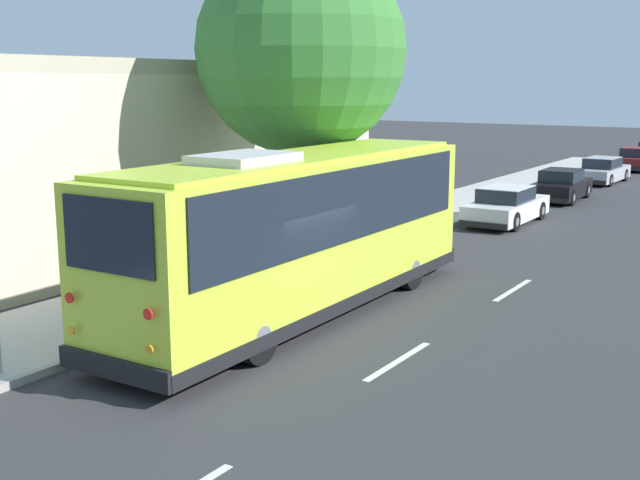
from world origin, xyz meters
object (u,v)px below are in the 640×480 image
sign_post_far (71,322)px  parked_sedan_white (506,206)px  parked_sedan_black (561,186)px  shuttle_bus (301,226)px  street_tree (304,36)px  parked_sedan_silver (602,171)px  parked_sedan_maroon (636,160)px

sign_post_far → parked_sedan_white: bearing=-5.4°
parked_sedan_black → parked_sedan_white: bearing=178.1°
sign_post_far → parked_sedan_black: bearing=-3.9°
shuttle_bus → sign_post_far: (-4.56, 2.00, -1.30)m
street_tree → parked_sedan_silver: bearing=-5.9°
street_tree → sign_post_far: 10.38m
parked_sedan_black → parked_sedan_silver: size_ratio=0.95×
parked_sedan_white → parked_sedan_maroon: size_ratio=1.10×
parked_sedan_maroon → sign_post_far: size_ratio=4.10×
parked_sedan_white → street_tree: bearing=164.4°
parked_sedan_maroon → sign_post_far: (-38.83, 1.70, 0.06)m
parked_sedan_black → sign_post_far: parked_sedan_black is taller
street_tree → parked_sedan_white: bearing=-15.1°
shuttle_bus → street_tree: street_tree is taller
sign_post_far → street_tree: bearing=4.9°
shuttle_bus → parked_sedan_white: bearing=0.3°
parked_sedan_white → parked_sedan_silver: bearing=-0.1°
shuttle_bus → parked_sedan_black: shuttle_bus is taller
parked_sedan_white → sign_post_far: parked_sedan_white is taller
shuttle_bus → street_tree: size_ratio=1.20×
parked_sedan_black → street_tree: bearing=169.1°
parked_sedan_white → parked_sedan_black: parked_sedan_black is taller
parked_sedan_white → parked_sedan_silver: 13.83m
street_tree → parked_sedan_maroon: bearing=-4.7°
parked_sedan_white → parked_sedan_maroon: 20.90m
parked_sedan_black → parked_sedan_maroon: size_ratio=1.03×
parked_sedan_maroon → shuttle_bus: bearing=178.4°
parked_sedan_black → parked_sedan_silver: 7.15m
parked_sedan_silver → parked_sedan_black: bearing=-177.6°
street_tree → sign_post_far: size_ratio=9.10×
parked_sedan_white → street_tree: (-9.16, 2.47, 5.55)m
shuttle_bus → sign_post_far: bearing=155.4°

